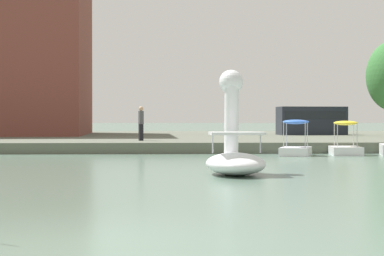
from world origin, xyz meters
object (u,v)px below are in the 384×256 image
(swan_boat, at_px, (235,148))
(pedal_boat_blue, at_px, (296,144))
(pedal_boat_yellow, at_px, (346,145))
(parked_van, at_px, (311,120))
(person_on_path, at_px, (141,122))

(swan_boat, bearing_deg, pedal_boat_blue, 69.18)
(pedal_boat_yellow, bearing_deg, pedal_boat_blue, -170.97)
(pedal_boat_yellow, distance_m, parked_van, 15.61)
(pedal_boat_yellow, height_order, parked_van, parked_van)
(pedal_boat_blue, xyz_separation_m, pedal_boat_yellow, (2.30, 0.37, -0.04))
(swan_boat, xyz_separation_m, pedal_boat_blue, (3.71, 9.77, -0.26))
(swan_boat, height_order, pedal_boat_blue, swan_boat)
(pedal_boat_yellow, xyz_separation_m, parked_van, (1.89, 15.46, 1.07))
(pedal_boat_blue, bearing_deg, swan_boat, -110.82)
(person_on_path, distance_m, parked_van, 15.79)
(person_on_path, bearing_deg, swan_boat, -77.58)
(swan_boat, xyz_separation_m, person_on_path, (-3.15, 14.30, 0.67))
(parked_van, bearing_deg, pedal_boat_yellow, -96.96)
(pedal_boat_blue, height_order, person_on_path, person_on_path)
(pedal_boat_blue, relative_size, person_on_path, 1.34)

